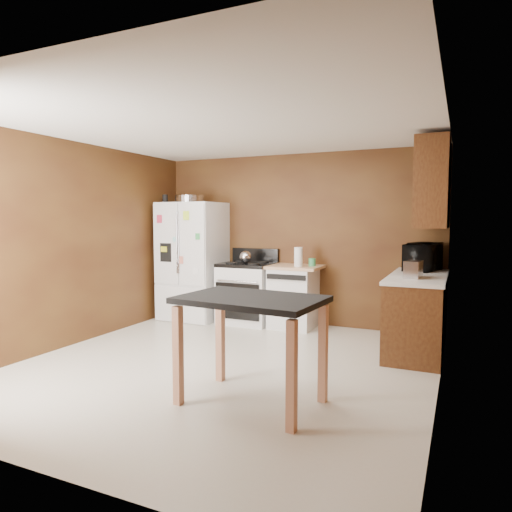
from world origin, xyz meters
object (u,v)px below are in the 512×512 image
Objects in this scene: roasting_pan at (189,199)px; toaster at (413,269)px; green_canister at (312,262)px; island at (251,314)px; kettle at (246,257)px; dishwasher at (293,296)px; pen_cup at (165,199)px; paper_towel at (298,257)px; refrigerator at (193,261)px; microwave at (423,258)px; gas_range at (247,292)px.

toaster is at bearing -12.02° from roasting_pan.
green_canister is 0.09× the size of island.
kettle is at bearing 1.69° from roasting_pan.
kettle is 0.91m from dishwasher.
green_canister is at bearing 5.32° from kettle.
toaster is at bearing -9.16° from pen_cup.
dishwasher is at bearing 133.53° from paper_towel.
refrigerator reaches higher than kettle.
paper_towel is (2.15, 0.09, -0.84)m from pen_cup.
microwave is (1.61, 0.13, 0.03)m from paper_towel.
dishwasher is (-1.72, -0.02, -0.61)m from microwave.
paper_towel is 2.63m from island.
toaster is 0.29× the size of dishwasher.
island is (2.63, -2.49, -1.10)m from pen_cup.
roasting_pan is 1.69m from gas_range.
dishwasher is at bearing -172.95° from green_canister.
pen_cup reaches higher than microwave.
gas_range is (-0.83, 0.09, -0.56)m from paper_towel.
pen_cup is at bearing -172.37° from gas_range.
kettle is 0.15× the size of island.
roasting_pan is 3.50× the size of pen_cup.
island is at bearing -113.43° from toaster.
pen_cup is 0.07× the size of refrigerator.
paper_towel reaches higher than toaster.
kettle is at bearing 108.80° from microwave.
pen_cup is at bearing -174.20° from green_canister.
gas_range is at bearing 168.91° from toaster.
island is (0.59, -2.69, 0.31)m from dishwasher.
refrigerator is at bearing 15.75° from pen_cup.
toaster is 3.40m from refrigerator.
green_canister is 2.75m from island.
paper_towel is at bearing 100.50° from island.
kettle is 2.53m from toaster.
gas_range is at bearing 116.11° from island.
island is at bearing -83.20° from green_canister.
green_canister reaches higher than island.
roasting_pan reaches higher than paper_towel.
island is at bearing -77.69° from dishwasher.
paper_towel is 0.24× the size of gas_range.
roasting_pan reaches higher than dishwasher.
green_canister is at bearing 156.46° from toaster.
green_canister is 0.42× the size of toaster.
paper_towel is at bearing -6.27° from gas_range.
toaster is 0.46× the size of microwave.
gas_range reaches higher than toaster.
roasting_pan reaches higher than kettle.
roasting_pan reaches higher than island.
paper_towel is at bearing 111.67° from microwave.
kettle is 0.20× the size of dishwasher.
kettle is at bearing 1.60° from refrigerator.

